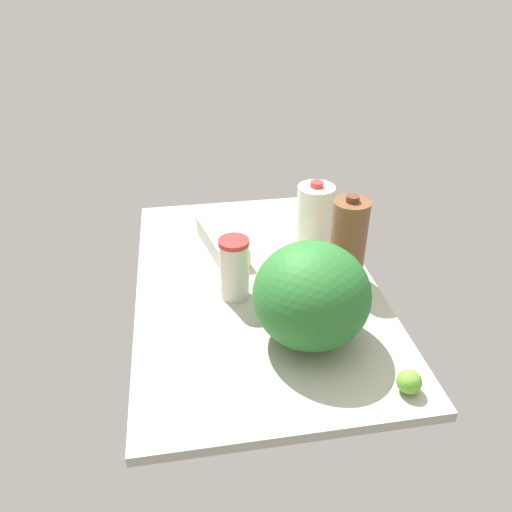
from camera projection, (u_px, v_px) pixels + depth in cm
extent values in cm
cube|color=#A6A795|center=(256.00, 286.00, 161.92)|extent=(120.00, 76.00, 3.00)
ellipsoid|color=#286F2C|center=(311.00, 295.00, 131.37)|extent=(31.32, 31.32, 28.43)
cylinder|color=beige|center=(234.00, 270.00, 150.33)|extent=(8.92, 8.92, 18.46)
cylinder|color=red|center=(234.00, 242.00, 145.06)|extent=(9.19, 9.19, 1.40)
cube|color=beige|center=(222.00, 241.00, 176.80)|extent=(31.32, 16.39, 6.80)
cylinder|color=white|center=(315.00, 217.00, 175.16)|extent=(12.91, 12.91, 22.89)
cylinder|color=red|center=(317.00, 184.00, 168.60)|extent=(4.52, 4.52, 1.80)
cylinder|color=brown|center=(348.00, 241.00, 155.94)|extent=(11.44, 11.44, 27.64)
cylinder|color=#59331E|center=(353.00, 199.00, 148.12)|extent=(4.00, 4.00, 1.80)
sphere|color=#66AF32|center=(409.00, 382.00, 120.38)|extent=(6.07, 6.07, 6.07)
sphere|color=#60AE30|center=(275.00, 276.00, 158.67)|extent=(6.04, 6.04, 6.04)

